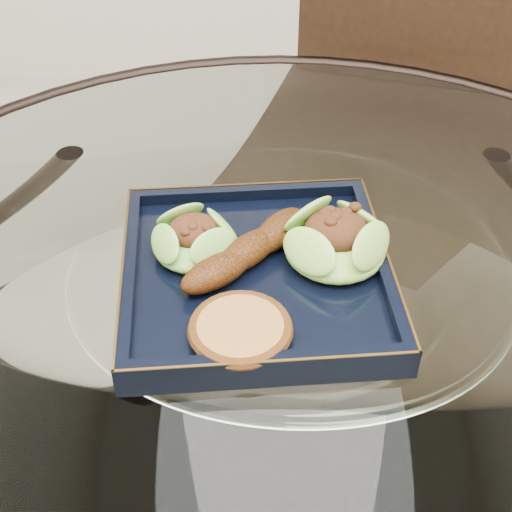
{
  "coord_description": "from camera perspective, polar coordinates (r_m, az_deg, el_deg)",
  "views": [
    {
      "loc": [
        -0.03,
        -0.52,
        1.27
      ],
      "look_at": [
        -0.03,
        0.02,
        0.8
      ],
      "focal_mm": 50.0,
      "sensor_mm": 36.0,
      "label": 1
    }
  ],
  "objects": [
    {
      "name": "roasted_plantain",
      "position": [
        0.73,
        -0.63,
        0.45
      ],
      "size": [
        0.14,
        0.14,
        0.03
      ],
      "primitive_type": "ellipsoid",
      "rotation": [
        0.0,
        0.0,
        0.82
      ],
      "color": "#582809",
      "rests_on": "navy_plate"
    },
    {
      "name": "dining_table",
      "position": [
        0.85,
        2.3,
        -11.55
      ],
      "size": [
        1.13,
        1.13,
        0.77
      ],
      "color": "white",
      "rests_on": "ground"
    },
    {
      "name": "navy_plate",
      "position": [
        0.73,
        0.0,
        -1.78
      ],
      "size": [
        0.29,
        0.29,
        0.02
      ],
      "primitive_type": "cube",
      "rotation": [
        0.0,
        0.0,
        0.09
      ],
      "color": "black",
      "rests_on": "dining_table"
    },
    {
      "name": "lettuce_wrap_left",
      "position": [
        0.74,
        -4.95,
        1.16
      ],
      "size": [
        0.1,
        0.1,
        0.03
      ],
      "primitive_type": "ellipsoid",
      "rotation": [
        0.0,
        0.0,
        0.17
      ],
      "color": "#5AA630",
      "rests_on": "navy_plate"
    },
    {
      "name": "lettuce_wrap_right",
      "position": [
        0.73,
        6.37,
        0.99
      ],
      "size": [
        0.14,
        0.14,
        0.04
      ],
      "primitive_type": "ellipsoid",
      "rotation": [
        0.0,
        0.0,
        0.41
      ],
      "color": "#5EAC31",
      "rests_on": "navy_plate"
    },
    {
      "name": "dining_chair",
      "position": [
        1.2,
        11.89,
        5.31
      ],
      "size": [
        0.56,
        0.56,
        1.05
      ],
      "rotation": [
        0.0,
        0.0,
        -0.28
      ],
      "color": "black",
      "rests_on": "ground"
    },
    {
      "name": "crumb_patty",
      "position": [
        0.65,
        -1.26,
        -5.99
      ],
      "size": [
        0.11,
        0.11,
        0.02
      ],
      "primitive_type": "cylinder",
      "rotation": [
        0.0,
        0.0,
        0.37
      ],
      "color": "#B57A3C",
      "rests_on": "navy_plate"
    }
  ]
}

